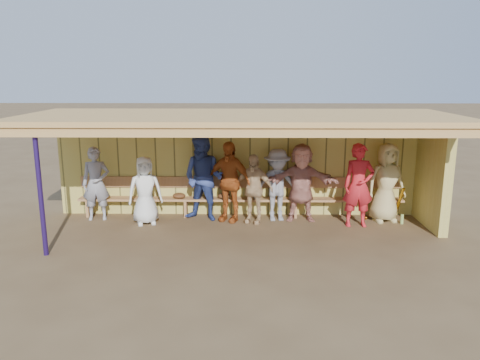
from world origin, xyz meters
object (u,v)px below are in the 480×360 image
(player_a, at_px, (96,184))
(player_g, at_px, (359,185))
(player_c, at_px, (204,178))
(player_b, at_px, (145,191))
(bench, at_px, (240,194))
(player_f, at_px, (301,183))
(player_d, at_px, (229,182))
(player_e, at_px, (277,185))
(player_h, at_px, (386,183))
(player_extra, at_px, (253,189))

(player_a, distance_m, player_g, 5.91)
(player_c, bearing_deg, player_g, 12.46)
(player_b, relative_size, player_g, 0.83)
(player_g, distance_m, bench, 2.72)
(player_b, xyz_separation_m, player_f, (3.51, 0.31, 0.12))
(player_d, xyz_separation_m, player_e, (1.10, 0.04, -0.09))
(player_c, xyz_separation_m, player_g, (3.43, -0.40, -0.06))
(player_f, xyz_separation_m, player_g, (1.20, -0.40, 0.03))
(player_h, distance_m, player_extra, 3.02)
(player_f, relative_size, player_h, 0.99)
(player_a, bearing_deg, player_b, -24.64)
(player_f, xyz_separation_m, player_extra, (-1.10, -0.19, -0.10))
(player_a, xyz_separation_m, player_b, (1.19, -0.31, -0.08))
(player_d, relative_size, player_extra, 1.17)
(bench, bearing_deg, player_a, -174.72)
(player_b, xyz_separation_m, player_extra, (2.41, 0.12, 0.02))
(player_g, bearing_deg, bench, 164.04)
(player_e, xyz_separation_m, bench, (-0.84, 0.31, -0.31))
(player_a, height_order, player_c, player_c)
(player_e, xyz_separation_m, player_f, (0.55, 0.00, 0.06))
(player_h, bearing_deg, player_g, -163.54)
(player_e, height_order, player_g, player_g)
(player_e, xyz_separation_m, player_g, (1.75, -0.40, 0.09))
(player_f, bearing_deg, player_b, -171.16)
(player_f, bearing_deg, player_c, -176.14)
(player_a, height_order, player_extra, player_a)
(player_extra, bearing_deg, player_a, -163.71)
(player_d, bearing_deg, player_e, 26.45)
(player_b, bearing_deg, player_a, 147.82)
(player_a, relative_size, player_e, 1.02)
(player_c, bearing_deg, player_h, 18.65)
(player_d, xyz_separation_m, player_f, (1.65, 0.04, -0.03))
(player_c, distance_m, player_extra, 1.16)
(player_b, xyz_separation_m, player_c, (1.28, 0.31, 0.22))
(player_c, xyz_separation_m, player_d, (0.58, -0.04, -0.07))
(player_g, xyz_separation_m, player_extra, (-2.30, 0.21, -0.14))
(player_extra, bearing_deg, player_f, 29.03)
(player_extra, distance_m, bench, 0.63)
(player_e, bearing_deg, player_f, -7.38)
(player_c, relative_size, player_h, 1.09)
(player_g, distance_m, player_h, 0.80)
(player_g, bearing_deg, player_h, 26.51)
(player_a, distance_m, player_h, 6.61)
(bench, bearing_deg, player_e, -20.00)
(player_e, height_order, player_extra, player_e)
(player_f, bearing_deg, player_a, -176.14)
(player_b, distance_m, player_e, 2.97)
(player_e, bearing_deg, player_extra, -168.45)
(player_a, distance_m, bench, 3.34)
(player_e, distance_m, player_extra, 0.58)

